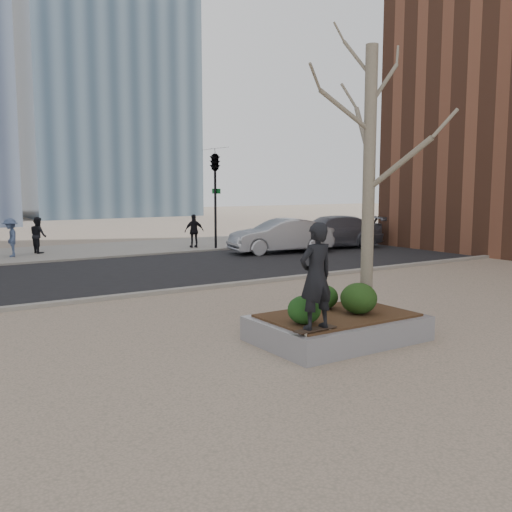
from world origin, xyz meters
TOP-DOWN VIEW (x-y plane):
  - ground at (0.00, 0.00)m, footprint 120.00×120.00m
  - street at (0.00, 10.00)m, footprint 60.00×8.00m
  - far_sidewalk at (0.00, 17.00)m, footprint 60.00×6.00m
  - planter at (1.00, 0.00)m, footprint 3.00×2.00m
  - planter_mulch at (1.00, 0.00)m, footprint 2.70×1.70m
  - sycamore_tree at (2.00, 0.30)m, footprint 2.80×2.80m
  - shrub_left at (0.03, -0.25)m, footprint 0.58×0.58m
  - shrub_middle at (1.10, 0.51)m, footprint 0.54×0.54m
  - shrub_right at (1.35, -0.18)m, footprint 0.68×0.68m
  - skateboard at (-0.10, -0.71)m, footprint 0.79×0.24m
  - skateboarder at (-0.10, -0.71)m, footprint 0.64×0.43m
  - car_silver at (8.04, 11.72)m, footprint 4.58×2.36m
  - car_third at (11.02, 12.13)m, footprint 5.37×3.29m
  - pedestrian_a at (-0.59, 17.14)m, footprint 0.70×0.83m
  - pedestrian_b at (-1.79, 16.42)m, footprint 0.66×1.04m
  - pedestrian_c at (5.88, 15.50)m, footprint 0.94×0.51m
  - traffic_light_far at (6.50, 14.60)m, footprint 0.60×2.48m

SIDE VIEW (x-z plane):
  - ground at x=0.00m, z-range 0.00..0.00m
  - street at x=0.00m, z-range 0.00..0.02m
  - far_sidewalk at x=0.00m, z-range 0.00..0.02m
  - planter at x=1.00m, z-range 0.00..0.45m
  - planter_mulch at x=1.00m, z-range 0.45..0.49m
  - skateboard at x=-0.10m, z-range 0.45..0.53m
  - shrub_middle at x=1.10m, z-range 0.49..0.95m
  - shrub_left at x=0.03m, z-range 0.49..0.98m
  - car_silver at x=8.04m, z-range 0.02..1.46m
  - car_third at x=11.02m, z-range 0.02..1.47m
  - shrub_right at x=1.35m, z-range 0.49..1.07m
  - pedestrian_c at x=5.88m, z-range 0.02..1.55m
  - pedestrian_a at x=-0.59m, z-range 0.02..1.55m
  - pedestrian_b at x=-1.79m, z-range 0.02..1.56m
  - skateboarder at x=-0.10m, z-range 0.52..2.27m
  - traffic_light_far at x=6.50m, z-range 0.00..4.50m
  - sycamore_tree at x=2.00m, z-range 0.49..7.09m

